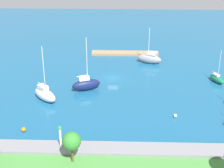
% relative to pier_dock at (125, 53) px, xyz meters
% --- Properties ---
extents(water, '(160.00, 160.00, 0.00)m').
position_rel_pier_dock_xyz_m(water, '(2.95, 17.72, -0.34)').
color(water, '#19567F').
rests_on(water, ground).
extents(pier_dock, '(19.32, 3.16, 0.68)m').
position_rel_pier_dock_xyz_m(pier_dock, '(0.00, 0.00, 0.00)').
color(pier_dock, '#997A56').
rests_on(pier_dock, ground).
extents(breakwater, '(63.86, 3.45, 1.56)m').
position_rel_pier_dock_xyz_m(breakwater, '(2.95, 49.09, 0.44)').
color(breakwater, gray).
rests_on(breakwater, ground).
extents(harbor_beacon, '(0.56, 0.56, 3.73)m').
position_rel_pier_dock_xyz_m(harbor_beacon, '(10.30, 49.09, 3.37)').
color(harbor_beacon, silver).
rests_on(harbor_beacon, breakwater).
extents(park_tree_midwest, '(2.86, 2.86, 5.08)m').
position_rel_pier_dock_xyz_m(park_tree_midwest, '(8.02, 52.28, 4.39)').
color(park_tree_midwest, brown).
rests_on(park_tree_midwest, shoreline_park).
extents(sailboat_navy_inner_mooring, '(6.91, 4.65, 12.25)m').
position_rel_pier_dock_xyz_m(sailboat_navy_inner_mooring, '(8.81, 24.58, 1.08)').
color(sailboat_navy_inner_mooring, '#141E4C').
rests_on(sailboat_navy_inner_mooring, water).
extents(sailboat_gray_east_end, '(6.92, 4.33, 9.89)m').
position_rel_pier_dock_xyz_m(sailboat_gray_east_end, '(-6.65, 7.05, 1.04)').
color(sailboat_gray_east_end, gray).
rests_on(sailboat_gray_east_end, water).
extents(sailboat_white_mid_basin, '(6.40, 6.17, 12.07)m').
position_rel_pier_dock_xyz_m(sailboat_white_mid_basin, '(16.97, 30.03, 1.09)').
color(sailboat_white_mid_basin, white).
rests_on(sailboat_white_mid_basin, water).
extents(sailboat_green_off_beacon, '(3.41, 4.94, 7.98)m').
position_rel_pier_dock_xyz_m(sailboat_green_off_beacon, '(-21.78, 19.26, 0.53)').
color(sailboat_green_off_beacon, '#19724C').
rests_on(sailboat_green_off_beacon, water).
extents(mooring_buoy_white, '(0.69, 0.69, 0.69)m').
position_rel_pier_dock_xyz_m(mooring_buoy_white, '(-9.69, 36.38, 0.01)').
color(mooring_buoy_white, white).
rests_on(mooring_buoy_white, water).
extents(mooring_buoy_orange, '(0.82, 0.82, 0.82)m').
position_rel_pier_dock_xyz_m(mooring_buoy_orange, '(18.28, 42.42, 0.07)').
color(mooring_buoy_orange, orange).
rests_on(mooring_buoy_orange, water).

